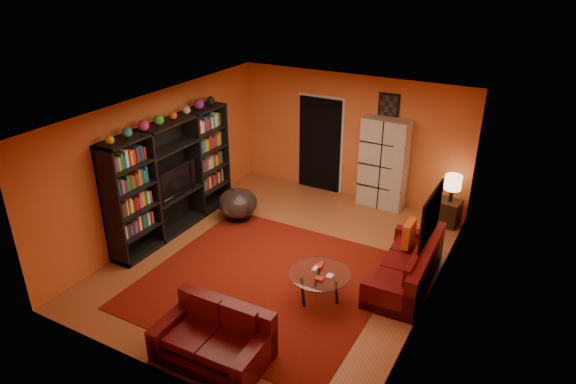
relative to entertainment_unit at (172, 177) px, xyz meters
The scene contains 20 objects.
floor 2.51m from the entertainment_unit, ahead, with size 6.00×6.00×0.00m, color brown.
ceiling 2.75m from the entertainment_unit, ahead, with size 6.00×6.00×0.00m, color white.
wall_back 3.77m from the entertainment_unit, 52.83° to the left, with size 6.00×6.00×0.00m, color #CE642D.
wall_front 3.77m from the entertainment_unit, 52.83° to the right, with size 6.00×6.00×0.00m, color #CE642D.
wall_left 0.34m from the entertainment_unit, behind, with size 6.00×6.00×0.00m, color #CE642D.
wall_right 4.78m from the entertainment_unit, ahead, with size 6.00×6.00×0.00m, color #CE642D.
rug 2.69m from the entertainment_unit, 16.42° to the right, with size 3.60×3.60×0.01m, color #541009.
doorway 3.35m from the entertainment_unit, 61.98° to the left, with size 0.95×0.10×2.04m, color black.
wall_art_right 4.80m from the entertainment_unit, ahead, with size 0.03×1.00×0.70m, color black.
wall_art_back 4.36m from the entertainment_unit, 44.57° to the left, with size 0.42×0.03×0.52m, color black.
entertainment_unit is the anchor object (origin of this frame).
tv 0.09m from the entertainment_unit, 53.43° to the right, with size 0.13×1.01×0.58m, color black.
sofa 4.49m from the entertainment_unit, ahead, with size 0.87×2.00×0.85m.
loveseat 3.69m from the entertainment_unit, 42.10° to the right, with size 1.46×0.90×0.85m.
throw_pillow 4.32m from the entertainment_unit, 10.70° to the left, with size 0.12×0.42×0.42m, color #D05A17.
coffee_table 3.48m from the entertainment_unit, 12.17° to the right, with size 0.93×0.93×0.46m.
storage_cabinet 4.16m from the entertainment_unit, 42.33° to the left, with size 0.93×0.41×1.86m, color #B4B1A6.
bowl_chair 1.39m from the entertainment_unit, 46.83° to the left, with size 0.77×0.77×0.62m.
side_table 5.26m from the entertainment_unit, 30.12° to the left, with size 0.40×0.40×0.50m, color black.
table_lamp 5.20m from the entertainment_unit, 30.12° to the left, with size 0.32×0.32×0.53m.
Camera 1 is at (3.71, -6.52, 4.79)m, focal length 32.00 mm.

